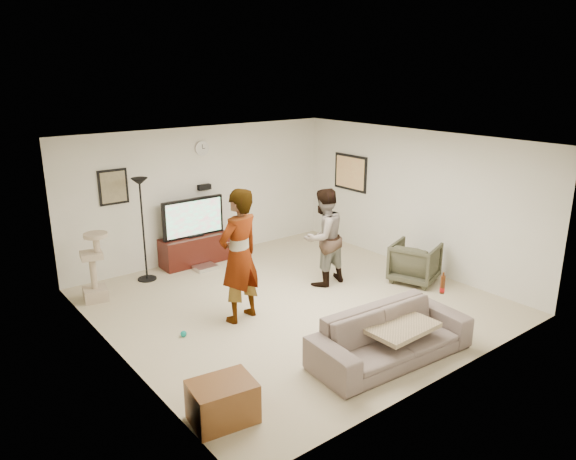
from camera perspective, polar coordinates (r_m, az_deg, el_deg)
floor at (r=8.44m, az=0.60°, el=-7.76°), size 5.50×5.50×0.02m
ceiling at (r=7.74m, az=0.65°, el=9.46°), size 5.50×5.50×0.02m
wall_back at (r=10.23m, az=-9.05°, el=3.89°), size 5.50×0.04×2.50m
wall_front at (r=6.21m, az=16.71°, el=-5.18°), size 5.50×0.04×2.50m
wall_left at (r=6.72m, az=-18.07°, el=-3.60°), size 0.04×5.50×2.50m
wall_right at (r=9.90m, az=13.20°, el=3.22°), size 0.04×5.50×2.50m
wall_clock at (r=10.05m, az=-9.19°, el=8.59°), size 0.26×0.04×0.26m
wall_speaker at (r=10.15m, az=-8.91°, el=4.54°), size 0.25×0.10×0.10m
picture_back at (r=9.45m, az=-18.13°, el=4.38°), size 0.42×0.03×0.52m
picture_right at (r=10.88m, az=6.67°, el=6.10°), size 0.03×0.78×0.62m
tv_stand at (r=10.12m, az=-9.90°, el=-2.08°), size 1.29×0.45×0.54m
console_box at (r=9.86m, az=-8.80°, el=-3.97°), size 0.40×0.30×0.07m
tv at (r=9.94m, az=-10.08°, el=1.32°), size 1.20×0.08×0.71m
tv_screen at (r=9.90m, az=-9.95°, el=1.27°), size 1.10×0.01×0.63m
floor_lamp at (r=9.33m, az=-15.17°, el=-0.03°), size 0.32×0.32×1.78m
cat_tree at (r=8.85m, az=-20.11°, el=-3.74°), size 0.41×0.41×1.10m
person_left at (r=7.57m, az=-5.21°, el=-2.76°), size 0.79×0.61×1.94m
person_right at (r=8.88m, az=3.80°, el=-0.77°), size 0.84×0.67×1.65m
sofa at (r=6.91m, az=10.93°, el=-11.02°), size 2.19×0.99×0.62m
throw_blanket at (r=6.93m, az=11.59°, el=-9.94°), size 0.92×0.72×0.06m
beer_bottle at (r=7.44m, az=16.15°, el=-5.62°), size 0.06×0.06×0.25m
armchair at (r=9.36m, az=13.37°, el=-3.38°), size 0.96×0.94×0.68m
side_table at (r=5.81m, az=-6.99°, el=-17.70°), size 0.72×0.58×0.44m
toy_ball at (r=7.54m, az=-11.08°, el=-10.80°), size 0.09×0.09×0.09m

